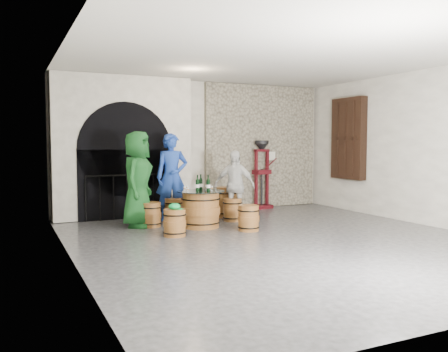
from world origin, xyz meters
name	(u,v)px	position (x,y,z in m)	size (l,w,h in m)	color
ground	(282,240)	(0.00, 0.00, 0.00)	(8.00, 8.00, 0.00)	#2C2C2F
wall_back	(197,147)	(0.00, 4.00, 1.60)	(8.00, 8.00, 0.00)	silver
wall_left	(70,149)	(-3.50, 0.00, 1.60)	(8.00, 8.00, 0.00)	silver
wall_right	(431,147)	(3.50, 0.00, 1.60)	(8.00, 8.00, 0.00)	silver
ceiling	(284,54)	(0.00, 0.00, 3.20)	(8.00, 8.00, 0.00)	beige
stone_facing_panel	(262,146)	(1.80, 3.94, 1.60)	(3.20, 0.12, 3.18)	#9D967D
arched_opening	(123,148)	(-1.90, 3.74, 1.58)	(3.10, 0.60, 3.19)	silver
shuttered_window	(348,139)	(3.38, 2.40, 1.80)	(0.23, 1.10, 2.00)	black
barrel_table	(201,209)	(-0.80, 1.80, 0.36)	(0.95, 0.95, 0.73)	brown
barrel_stool_left	(151,215)	(-1.70, 2.27, 0.25)	(0.43, 0.43, 0.50)	brown
barrel_stool_far	(174,210)	(-1.03, 2.79, 0.25)	(0.43, 0.43, 0.50)	brown
barrel_stool_right	(233,210)	(0.12, 2.23, 0.25)	(0.43, 0.43, 0.50)	brown
barrel_stool_near_right	(248,218)	(-0.11, 1.06, 0.25)	(0.43, 0.43, 0.50)	brown
barrel_stool_near_left	(175,223)	(-1.58, 1.15, 0.25)	(0.43, 0.43, 0.50)	brown
green_cap	(175,207)	(-1.57, 1.15, 0.54)	(0.26, 0.21, 0.12)	#0D983F
person_green	(137,179)	(-1.93, 2.40, 0.96)	(0.94, 0.61, 1.93)	#13471A
person_blue	(172,177)	(-1.04, 2.86, 0.95)	(0.69, 0.46, 1.90)	#1B3B99
person_white	(234,186)	(0.18, 2.25, 0.77)	(0.90, 0.37, 1.53)	silver
wine_bottle_left	(197,185)	(-0.87, 1.80, 0.86)	(0.08, 0.08, 0.32)	black
wine_bottle_center	(208,185)	(-0.69, 1.67, 0.86)	(0.08, 0.08, 0.32)	black
wine_bottle_right	(201,184)	(-0.74, 1.93, 0.86)	(0.08, 0.08, 0.32)	black
tasting_glass_a	(188,190)	(-1.14, 1.62, 0.78)	(0.05, 0.05, 0.10)	#A35E1F
tasting_glass_b	(206,188)	(-0.62, 1.94, 0.78)	(0.05, 0.05, 0.10)	#A35E1F
tasting_glass_c	(187,188)	(-1.01, 2.03, 0.78)	(0.05, 0.05, 0.10)	#A35E1F
tasting_glass_d	(210,187)	(-0.54, 1.94, 0.78)	(0.05, 0.05, 0.10)	#A35E1F
tasting_glass_e	(212,188)	(-0.59, 1.73, 0.78)	(0.05, 0.05, 0.10)	#A35E1F
tasting_glass_f	(185,189)	(-1.11, 1.89, 0.78)	(0.05, 0.05, 0.10)	#A35E1F
side_barrel	(227,202)	(0.24, 2.76, 0.34)	(0.52, 0.52, 0.69)	brown
corking_press	(262,169)	(1.67, 3.70, 1.02)	(0.75, 0.47, 1.75)	#4E0D16
control_box	(271,156)	(2.05, 3.86, 1.35)	(0.18, 0.10, 0.22)	silver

